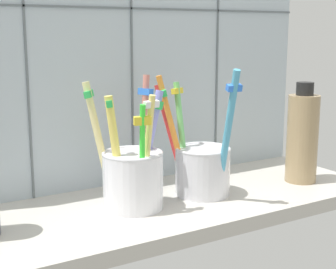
% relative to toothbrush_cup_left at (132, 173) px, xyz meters
% --- Properties ---
extents(counter_slab, '(0.64, 0.22, 0.02)m').
position_rel_toothbrush_cup_left_xyz_m(counter_slab, '(0.06, -0.00, -0.06)').
color(counter_slab, '#BCB7AD').
rests_on(counter_slab, ground).
extents(tile_wall_back, '(0.64, 0.02, 0.45)m').
position_rel_toothbrush_cup_left_xyz_m(tile_wall_back, '(0.06, 0.12, 0.16)').
color(tile_wall_back, '#B2C1CC').
rests_on(tile_wall_back, ground).
extents(toothbrush_cup_left, '(0.11, 0.09, 0.18)m').
position_rel_toothbrush_cup_left_xyz_m(toothbrush_cup_left, '(0.00, 0.00, 0.00)').
color(toothbrush_cup_left, white).
rests_on(toothbrush_cup_left, counter_slab).
extents(toothbrush_cup_right, '(0.10, 0.13, 0.19)m').
position_rel_toothbrush_cup_left_xyz_m(toothbrush_cup_right, '(0.11, -0.00, -0.00)').
color(toothbrush_cup_right, silver).
rests_on(toothbrush_cup_right, counter_slab).
extents(soap_bottle, '(0.05, 0.05, 0.16)m').
position_rel_toothbrush_cup_left_xyz_m(soap_bottle, '(0.29, -0.03, 0.02)').
color(soap_bottle, '#A1865E').
rests_on(soap_bottle, counter_slab).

